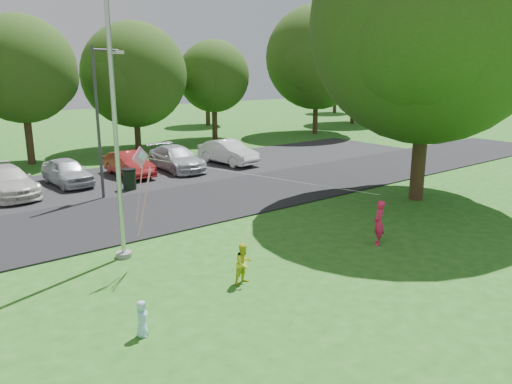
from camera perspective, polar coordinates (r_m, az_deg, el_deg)
ground at (r=14.24m, az=6.96°, el=-10.01°), size 120.00×120.00×0.00m
park_road at (r=21.14m, az=-10.52°, el=-1.90°), size 60.00×6.00×0.06m
parking_strip at (r=26.91m, az=-17.01°, el=1.19°), size 42.00×7.00×0.06m
flagpole at (r=15.31m, az=-15.83°, el=7.50°), size 0.50×0.50×10.00m
street_lamp at (r=23.00m, az=-17.26°, el=9.06°), size 1.76×0.92×6.65m
trash_can at (r=24.59m, az=-14.26°, el=1.38°), size 0.67×0.67×1.06m
big_tree at (r=22.74m, az=19.25°, el=17.03°), size 10.43×9.94×12.46m
tree_row at (r=35.04m, az=-20.62°, el=13.19°), size 64.35×11.94×10.88m
horizon_trees at (r=45.01m, az=-21.29°, el=11.37°), size 77.46×7.20×7.02m
parked_cars at (r=26.46m, az=-19.00°, el=2.38°), size 17.60×5.18×1.40m
woman at (r=17.09m, az=13.86°, el=-3.43°), size 0.65×0.64×1.51m
child_yellow at (r=13.76m, az=-1.40°, el=-8.17°), size 0.61×0.51×1.15m
child_blue at (r=11.60m, az=-12.91°, el=-13.91°), size 0.47×0.49×0.84m
kite at (r=14.46m, az=-12.16°, el=2.17°), size 7.31×3.20×2.69m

